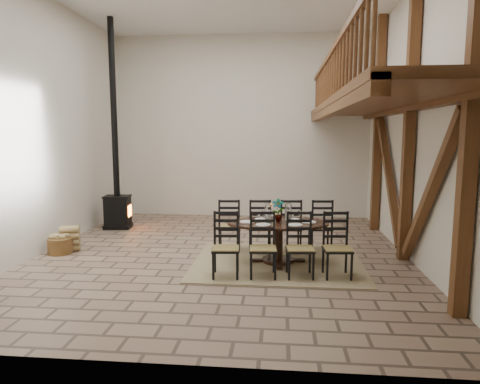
# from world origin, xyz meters

# --- Properties ---
(ground) EXTENTS (8.00, 8.00, 0.00)m
(ground) POSITION_xyz_m (0.00, 0.00, 0.00)
(ground) COLOR #8D755E
(ground) RESTS_ON ground
(room_shell) EXTENTS (7.02, 8.02, 5.01)m
(room_shell) POSITION_xyz_m (1.19, 0.00, 3.01)
(room_shell) COLOR beige
(room_shell) RESTS_ON ground
(rug) EXTENTS (3.00, 2.50, 0.02)m
(rug) POSITION_xyz_m (1.07, -0.45, 0.01)
(rug) COLOR tan
(rug) RESTS_ON ground
(dining_table) EXTENTS (2.39, 2.19, 1.16)m
(dining_table) POSITION_xyz_m (1.07, -0.45, 0.38)
(dining_table) COLOR black
(dining_table) RESTS_ON ground
(wood_stove) EXTENTS (0.67, 0.55, 5.00)m
(wood_stove) POSITION_xyz_m (-2.88, 2.06, 1.13)
(wood_stove) COLOR black
(wood_stove) RESTS_ON ground
(log_basket) EXTENTS (0.46, 0.46, 0.38)m
(log_basket) POSITION_xyz_m (-3.14, -0.24, 0.17)
(log_basket) COLOR brown
(log_basket) RESTS_ON ground
(log_stack) EXTENTS (0.42, 0.35, 0.49)m
(log_stack) POSITION_xyz_m (-3.04, -0.04, 0.25)
(log_stack) COLOR tan
(log_stack) RESTS_ON ground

